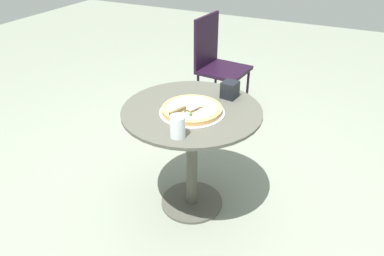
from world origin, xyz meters
TOP-DOWN VIEW (x-y plane):
  - ground_plane at (0.00, 0.00)m, footprint 10.00×10.00m
  - patio_table at (0.00, 0.00)m, footprint 0.81×0.81m
  - pizza_on_tray at (-0.04, -0.02)m, footprint 0.37×0.37m
  - pizza_server at (-0.10, -0.01)m, footprint 0.21×0.12m
  - drinking_cup at (-0.29, -0.07)m, footprint 0.08×0.08m
  - napkin_dispenser at (0.24, -0.14)m, footprint 0.10×0.10m
  - patio_chair_far at (1.32, 0.39)m, footprint 0.45×0.45m

SIDE VIEW (x-z plane):
  - ground_plane at x=0.00m, z-range 0.00..0.00m
  - patio_chair_far at x=1.32m, z-range 0.06..0.96m
  - patio_table at x=0.00m, z-range 0.17..0.87m
  - pizza_on_tray at x=-0.04m, z-range 0.70..0.75m
  - napkin_dispenser at x=0.24m, z-range 0.71..0.81m
  - pizza_server at x=-0.10m, z-range 0.75..0.77m
  - drinking_cup at x=-0.29m, z-range 0.71..0.82m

